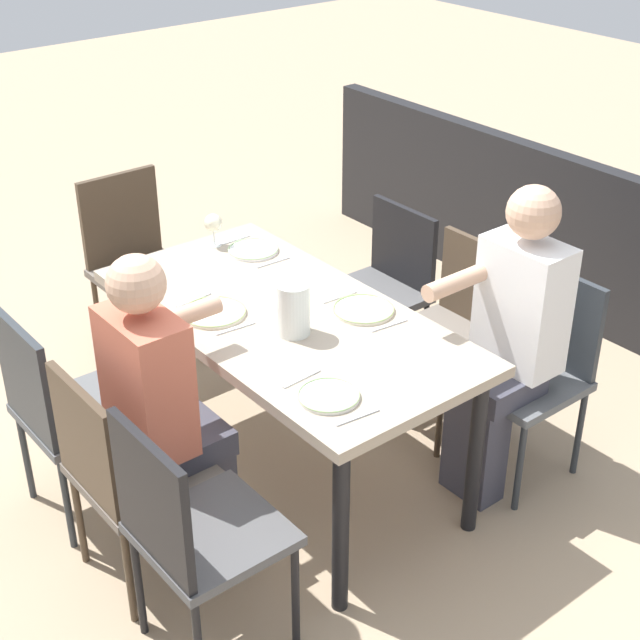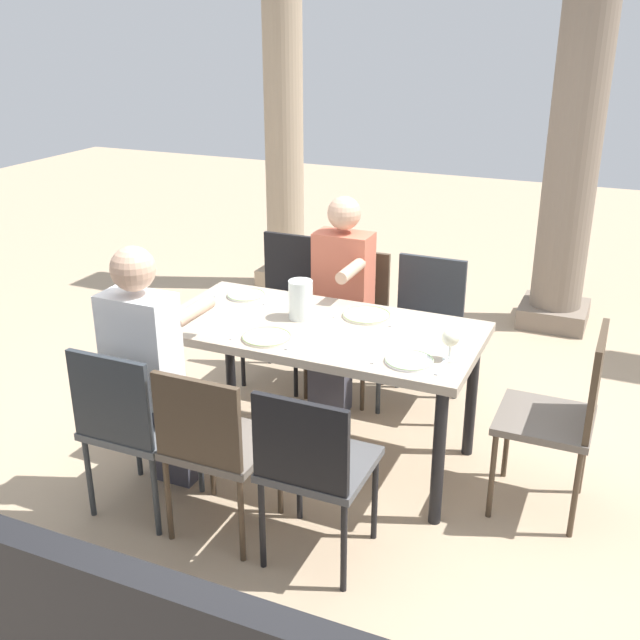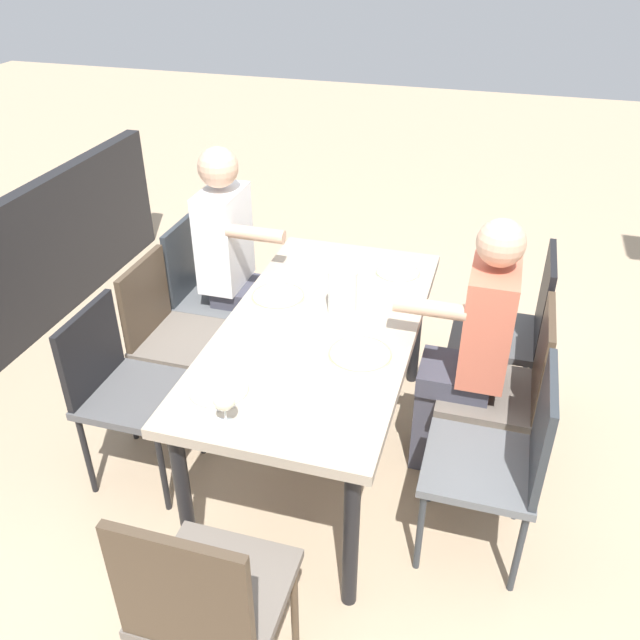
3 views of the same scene
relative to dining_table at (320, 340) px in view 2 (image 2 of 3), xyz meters
The scene contains 27 objects.
ground_plane 0.69m from the dining_table, ahead, with size 16.00×16.00×0.00m, color tan.
dining_table is the anchor object (origin of this frame).
chair_west_north 1.04m from the dining_table, 125.65° to the left, with size 0.44×0.44×0.95m.
chair_west_south 1.04m from the dining_table, 125.72° to the right, with size 0.44×0.44×0.89m.
chair_mid_north 0.87m from the dining_table, 100.25° to the left, with size 0.44×0.44×0.89m.
chair_mid_south 0.87m from the dining_table, 100.29° to the right, with size 0.44×0.44×0.87m.
chair_east_north 0.92m from the dining_table, 68.43° to the left, with size 0.44×0.44×0.91m.
chair_east_south 0.91m from the dining_table, 68.26° to the right, with size 0.44×0.44×0.87m.
chair_head_east 1.26m from the dining_table, ahead, with size 0.44×0.44×0.95m.
diner_woman_green 0.88m from the dining_table, 132.85° to the right, with size 0.35×0.49×1.32m.
diner_man_white 0.66m from the dining_table, 103.00° to the left, with size 0.35×0.49×1.29m.
stone_column_near 2.95m from the dining_table, 119.54° to the left, with size 0.42×0.42×2.80m.
stone_column_centre 2.76m from the dining_table, 69.71° to the left, with size 0.51×0.51×2.86m.
plate_0 0.62m from the dining_table, 156.91° to the left, with size 0.22×0.22×0.02m.
fork_0 0.76m from the dining_table, 161.40° to the left, with size 0.02×0.17×0.01m, color silver.
spoon_0 0.48m from the dining_table, 149.84° to the left, with size 0.02×0.17×0.01m, color silver.
plate_1 0.32m from the dining_table, 124.54° to the right, with size 0.25×0.25×0.02m.
fork_1 0.42m from the dining_table, 141.90° to the right, with size 0.02×0.17×0.01m, color silver.
spoon_1 0.27m from the dining_table, 95.77° to the right, with size 0.02×0.17×0.01m, color silver.
plate_2 0.30m from the dining_table, 51.35° to the left, with size 0.26×0.26×0.02m.
fork_2 0.24m from the dining_table, 82.90° to the left, with size 0.02×0.17×0.01m, color silver.
spoon_2 0.40m from the dining_table, 34.14° to the left, with size 0.02×0.17×0.01m, color silver.
plate_3 0.61m from the dining_table, 22.98° to the right, with size 0.23×0.23×0.02m.
wine_glass_3 0.76m from the dining_table, 10.73° to the right, with size 0.08×0.08×0.15m.
fork_3 0.48m from the dining_table, 30.11° to the right, with size 0.02×0.17×0.01m, color silver.
spoon_3 0.75m from the dining_table, 18.48° to the right, with size 0.02×0.17×0.01m, color silver.
water_pitcher 0.23m from the dining_table, 154.83° to the left, with size 0.13×0.13×0.21m.
Camera 2 is at (1.45, -3.32, 2.27)m, focal length 42.54 mm.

